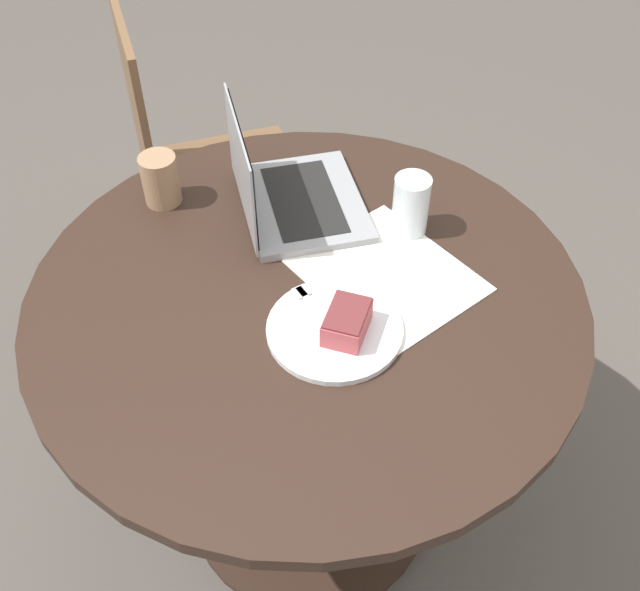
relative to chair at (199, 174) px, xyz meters
name	(u,v)px	position (x,y,z in m)	size (l,w,h in m)	color
ground_plane	(310,498)	(-0.75, 0.18, -0.48)	(12.00, 12.00, 0.00)	#4C4742
dining_table	(307,354)	(-0.75, 0.18, 0.09)	(1.02, 1.02, 0.76)	black
chair	(199,174)	(0.00, 0.00, 0.00)	(0.53, 0.53, 0.95)	brown
paper_document	(387,275)	(-0.81, 0.04, 0.27)	(0.31, 0.27, 0.00)	white
plate	(335,329)	(-0.86, 0.20, 0.28)	(0.24, 0.24, 0.01)	silver
cake_slice	(347,322)	(-0.88, 0.19, 0.31)	(0.11, 0.12, 0.05)	#B74C51
fork	(317,311)	(-0.81, 0.20, 0.29)	(0.17, 0.04, 0.00)	silver
coffee_glass	(160,179)	(-0.37, 0.26, 0.33)	(0.07, 0.07, 0.11)	#997556
water_glass	(411,205)	(-0.74, -0.08, 0.33)	(0.07, 0.07, 0.12)	silver
laptop	(289,195)	(-0.54, 0.07, 0.31)	(0.36, 0.34, 0.22)	gray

